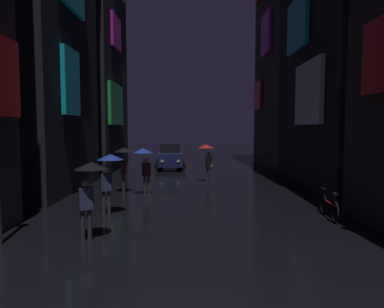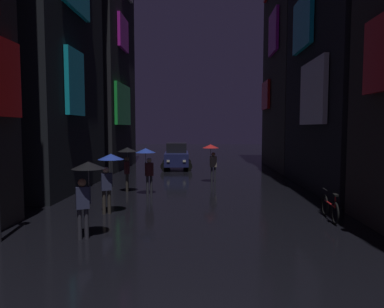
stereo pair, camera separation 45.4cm
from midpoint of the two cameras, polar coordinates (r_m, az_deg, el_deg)
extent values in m
cube|color=#19D8F2|center=(16.40, -20.27, 11.18)|extent=(0.20, 1.86, 2.92)
cube|color=black|center=(27.84, -17.23, 20.70)|extent=(4.00, 7.50, 21.90)
cube|color=#26E54C|center=(24.98, -13.01, 8.03)|extent=(0.20, 3.96, 2.85)
cube|color=#F226D8|center=(26.17, -13.01, 19.11)|extent=(0.20, 2.52, 2.27)
cube|color=white|center=(16.70, 18.13, 9.62)|extent=(0.20, 3.33, 2.87)
cube|color=#19D8F2|center=(19.19, 16.52, 20.03)|extent=(0.20, 3.01, 2.62)
cube|color=#33302D|center=(28.59, 16.09, 23.22)|extent=(4.00, 8.49, 24.69)
cube|color=red|center=(28.49, 10.53, 9.53)|extent=(0.20, 2.66, 2.22)
cube|color=#F226D8|center=(26.59, 11.79, 19.08)|extent=(0.20, 2.75, 2.94)
cylinder|color=#2D2D38|center=(15.81, -8.06, -5.16)|extent=(0.12, 0.12, 0.85)
cylinder|color=#2D2D38|center=(15.74, -8.67, -5.20)|extent=(0.12, 0.12, 0.85)
cube|color=#4C1E23|center=(15.67, -8.40, -2.57)|extent=(0.40, 0.36, 0.60)
sphere|color=beige|center=(15.63, -8.41, -1.07)|extent=(0.22, 0.22, 0.22)
cylinder|color=#4C1E23|center=(15.55, -8.95, -2.44)|extent=(0.09, 0.09, 0.50)
cylinder|color=slate|center=(15.52, -8.97, -1.21)|extent=(0.02, 0.02, 0.77)
cone|color=#263FB2|center=(15.48, -8.99, 0.58)|extent=(0.90, 0.90, 0.20)
cylinder|color=#2D2D38|center=(19.25, 2.43, -3.41)|extent=(0.12, 0.12, 0.85)
cylinder|color=#2D2D38|center=(19.19, 1.92, -3.43)|extent=(0.12, 0.12, 0.85)
cube|color=gray|center=(19.13, 2.18, -1.27)|extent=(0.39, 0.31, 0.60)
sphere|color=#9E7051|center=(19.10, 2.18, -0.05)|extent=(0.22, 0.22, 0.22)
cylinder|color=gray|center=(19.03, 1.71, -1.15)|extent=(0.09, 0.09, 0.50)
cylinder|color=slate|center=(19.00, 1.72, -0.15)|extent=(0.02, 0.02, 0.77)
cone|color=red|center=(18.96, 1.72, 1.32)|extent=(0.90, 0.90, 0.20)
cylinder|color=#38332D|center=(16.70, -12.01, -4.70)|extent=(0.12, 0.12, 0.85)
cylinder|color=#38332D|center=(16.52, -12.08, -4.80)|extent=(0.12, 0.12, 0.85)
cube|color=#4C1E23|center=(16.51, -12.09, -2.26)|extent=(0.25, 0.36, 0.60)
sphere|color=#9E7051|center=(16.47, -12.11, -0.85)|extent=(0.22, 0.22, 0.22)
cylinder|color=#4C1E23|center=(16.32, -11.99, -2.16)|extent=(0.09, 0.09, 0.50)
cylinder|color=slate|center=(16.29, -12.00, -0.99)|extent=(0.02, 0.02, 0.77)
cone|color=black|center=(16.25, -12.03, 0.71)|extent=(0.90, 0.90, 0.20)
cylinder|color=#38332D|center=(12.44, -15.49, -7.87)|extent=(0.12, 0.12, 0.85)
cylinder|color=#38332D|center=(12.47, -14.67, -7.83)|extent=(0.12, 0.12, 0.85)
cube|color=#333859|center=(12.33, -15.15, -4.55)|extent=(0.40, 0.34, 0.60)
sphere|color=beige|center=(12.27, -15.19, -2.66)|extent=(0.22, 0.22, 0.22)
cylinder|color=#333859|center=(12.40, -14.36, -4.26)|extent=(0.09, 0.09, 0.50)
cylinder|color=slate|center=(12.35, -14.39, -2.72)|extent=(0.02, 0.02, 0.77)
cone|color=#263FB2|center=(12.30, -14.43, -0.48)|extent=(0.90, 0.90, 0.20)
cylinder|color=#2D2D38|center=(9.86, -19.00, -11.19)|extent=(0.12, 0.12, 0.85)
cylinder|color=#2D2D38|center=(9.88, -17.95, -11.13)|extent=(0.12, 0.12, 0.85)
cube|color=#333859|center=(9.71, -18.58, -7.03)|extent=(0.40, 0.35, 0.60)
sphere|color=#9E7051|center=(9.63, -18.64, -4.64)|extent=(0.22, 0.22, 0.22)
cylinder|color=#333859|center=(9.77, -17.57, -6.63)|extent=(0.09, 0.09, 0.50)
cylinder|color=slate|center=(9.71, -17.61, -4.69)|extent=(0.02, 0.02, 0.77)
cone|color=black|center=(9.65, -17.68, -1.84)|extent=(0.90, 0.90, 0.20)
torus|color=black|center=(12.92, 20.12, -7.83)|extent=(0.10, 0.72, 0.72)
torus|color=black|center=(11.89, 21.69, -8.91)|extent=(0.10, 0.72, 0.72)
cylinder|color=red|center=(12.37, 20.89, -7.54)|extent=(0.10, 1.00, 0.05)
cylinder|color=red|center=(11.82, 21.73, -7.26)|extent=(0.04, 0.04, 0.40)
cube|color=black|center=(11.78, 21.76, -6.21)|extent=(0.13, 0.25, 0.06)
cylinder|color=black|center=(12.81, 20.19, -5.42)|extent=(0.05, 0.45, 0.03)
cube|color=navy|center=(25.44, -4.15, -0.74)|extent=(1.99, 4.21, 0.90)
cube|color=black|center=(25.38, -4.16, 1.06)|extent=(1.57, 1.94, 0.70)
cylinder|color=black|center=(24.17, -2.23, -2.07)|extent=(0.65, 0.27, 0.64)
cylinder|color=black|center=(24.18, -6.06, -2.09)|extent=(0.65, 0.27, 0.64)
cylinder|color=black|center=(26.82, -2.42, -1.43)|extent=(0.65, 0.27, 0.64)
cylinder|color=black|center=(26.82, -5.87, -1.45)|extent=(0.65, 0.27, 0.64)
cube|color=white|center=(23.39, -2.81, -1.18)|extent=(0.20, 0.07, 0.14)
cube|color=white|center=(23.39, -5.51, -1.20)|extent=(0.20, 0.07, 0.14)
camera|label=1|loc=(0.23, -91.04, -0.08)|focal=32.00mm
camera|label=2|loc=(0.23, 88.96, 0.08)|focal=32.00mm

